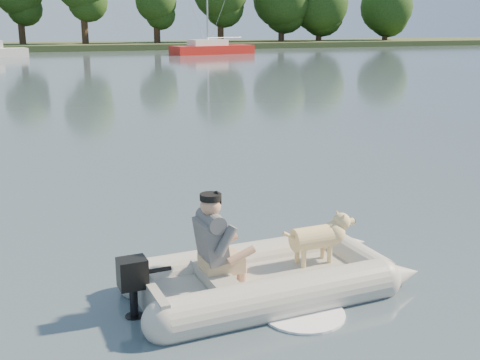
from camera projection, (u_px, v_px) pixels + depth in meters
name	position (u px, v px, depth m)	size (l,w,h in m)	color
water	(320.00, 298.00, 6.43)	(160.00, 160.00, 0.00)	slate
shore_bank	(48.00, 47.00, 62.77)	(160.00, 12.00, 0.70)	#47512D
dinghy	(269.00, 245.00, 6.49)	(4.14, 2.68, 1.26)	#A5A5A0
man	(213.00, 237.00, 6.24)	(0.66, 0.56, 0.97)	#595A5D
dog	(314.00, 241.00, 6.77)	(0.84, 0.30, 0.56)	tan
outboard_motor	(133.00, 291.00, 5.97)	(0.37, 0.26, 0.71)	black
sailboat	(212.00, 49.00, 53.94)	(7.90, 3.81, 10.44)	#B21A14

